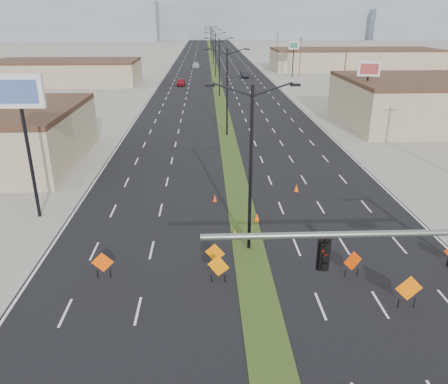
{
  "coord_description": "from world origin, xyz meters",
  "views": [
    {
      "loc": [
        -2.54,
        -11.74,
        13.34
      ],
      "look_at": [
        -1.48,
        13.48,
        3.2
      ],
      "focal_mm": 35.0,
      "sensor_mm": 36.0,
      "label": 1
    }
  ],
  "objects_px": {
    "construction_sign_1": "(215,254)",
    "pole_sign_east_near": "(368,75)",
    "construction_sign_3": "(409,289)",
    "pole_sign_east_far": "(294,48)",
    "car_far": "(196,65)",
    "car_left": "(181,82)",
    "cone_1": "(257,217)",
    "pole_sign_west": "(20,102)",
    "streetlight_3": "(216,53)",
    "streetlight_6": "(211,38)",
    "cone_2": "(296,188)",
    "streetlight_4": "(213,46)",
    "construction_sign_4": "(353,262)",
    "construction_sign_2": "(218,267)",
    "streetlight_5": "(212,41)",
    "streetlight_0": "(251,165)",
    "streetlight_1": "(227,90)",
    "car_mid": "(245,74)",
    "cone_3": "(215,198)",
    "cone_0": "(235,235)",
    "construction_sign_0": "(103,263)",
    "streetlight_2": "(219,65)"
  },
  "relations": [
    {
      "from": "construction_sign_1",
      "to": "pole_sign_east_near",
      "type": "xyz_separation_m",
      "value": [
        19.82,
        33.17,
        5.81
      ]
    },
    {
      "from": "construction_sign_3",
      "to": "pole_sign_east_far",
      "type": "height_order",
      "value": "pole_sign_east_far"
    },
    {
      "from": "car_far",
      "to": "pole_sign_east_near",
      "type": "xyz_separation_m",
      "value": [
        22.78,
        -72.45,
        6.03
      ]
    },
    {
      "from": "car_left",
      "to": "pole_sign_east_near",
      "type": "distance_m",
      "value": 46.58
    },
    {
      "from": "car_left",
      "to": "cone_1",
      "type": "relative_size",
      "value": 6.6
    },
    {
      "from": "pole_sign_west",
      "to": "pole_sign_east_far",
      "type": "relative_size",
      "value": 1.23
    },
    {
      "from": "streetlight_3",
      "to": "streetlight_6",
      "type": "bearing_deg",
      "value": 90.0
    },
    {
      "from": "cone_2",
      "to": "pole_sign_east_near",
      "type": "distance_m",
      "value": 26.02
    },
    {
      "from": "streetlight_4",
      "to": "streetlight_3",
      "type": "bearing_deg",
      "value": -90.0
    },
    {
      "from": "pole_sign_west",
      "to": "cone_2",
      "type": "bearing_deg",
      "value": 12.67
    },
    {
      "from": "construction_sign_1",
      "to": "construction_sign_3",
      "type": "xyz_separation_m",
      "value": [
        9.31,
        -4.12,
        0.18
      ]
    },
    {
      "from": "pole_sign_west",
      "to": "construction_sign_4",
      "type": "bearing_deg",
      "value": -22.5
    },
    {
      "from": "construction_sign_1",
      "to": "construction_sign_2",
      "type": "xyz_separation_m",
      "value": [
        0.15,
        -1.5,
        0.06
      ]
    },
    {
      "from": "streetlight_5",
      "to": "streetlight_6",
      "type": "relative_size",
      "value": 1.0
    },
    {
      "from": "streetlight_4",
      "to": "streetlight_5",
      "type": "distance_m",
      "value": 28.0
    },
    {
      "from": "streetlight_3",
      "to": "construction_sign_1",
      "type": "relative_size",
      "value": 6.45
    },
    {
      "from": "car_left",
      "to": "pole_sign_west",
      "type": "xyz_separation_m",
      "value": [
        -7.02,
        -64.32,
        7.47
      ]
    },
    {
      "from": "streetlight_0",
      "to": "streetlight_1",
      "type": "distance_m",
      "value": 28.0
    },
    {
      "from": "streetlight_3",
      "to": "pole_sign_east_near",
      "type": "xyz_separation_m",
      "value": [
        17.67,
        -53.0,
        1.31
      ]
    },
    {
      "from": "car_mid",
      "to": "construction_sign_3",
      "type": "height_order",
      "value": "construction_sign_3"
    },
    {
      "from": "streetlight_4",
      "to": "construction_sign_1",
      "type": "height_order",
      "value": "streetlight_4"
    },
    {
      "from": "construction_sign_4",
      "to": "construction_sign_2",
      "type": "bearing_deg",
      "value": 162.63
    },
    {
      "from": "streetlight_5",
      "to": "car_far",
      "type": "xyz_separation_m",
      "value": [
        -5.11,
        -36.54,
        -4.72
      ]
    },
    {
      "from": "construction_sign_3",
      "to": "pole_sign_east_far",
      "type": "xyz_separation_m",
      "value": [
        11.09,
        88.86,
        5.46
      ]
    },
    {
      "from": "construction_sign_1",
      "to": "cone_1",
      "type": "bearing_deg",
      "value": 80.92
    },
    {
      "from": "streetlight_3",
      "to": "cone_3",
      "type": "xyz_separation_m",
      "value": [
        -1.94,
        -76.49,
        -5.14
      ]
    },
    {
      "from": "streetlight_4",
      "to": "construction_sign_1",
      "type": "relative_size",
      "value": 6.45
    },
    {
      "from": "streetlight_4",
      "to": "construction_sign_1",
      "type": "bearing_deg",
      "value": -91.08
    },
    {
      "from": "cone_0",
      "to": "pole_sign_west",
      "type": "relative_size",
      "value": 0.06
    },
    {
      "from": "streetlight_6",
      "to": "construction_sign_0",
      "type": "relative_size",
      "value": 6.3
    },
    {
      "from": "car_far",
      "to": "construction_sign_0",
      "type": "height_order",
      "value": "construction_sign_0"
    },
    {
      "from": "streetlight_3",
      "to": "pole_sign_west",
      "type": "xyz_separation_m",
      "value": [
        -14.62,
        -78.66,
        2.75
      ]
    },
    {
      "from": "streetlight_0",
      "to": "cone_3",
      "type": "xyz_separation_m",
      "value": [
        -1.94,
        7.51,
        -5.14
      ]
    },
    {
      "from": "streetlight_2",
      "to": "car_left",
      "type": "xyz_separation_m",
      "value": [
        -7.6,
        13.66,
        -4.72
      ]
    },
    {
      "from": "streetlight_0",
      "to": "construction_sign_0",
      "type": "xyz_separation_m",
      "value": [
        -8.26,
        -2.98,
        -4.48
      ]
    },
    {
      "from": "cone_2",
      "to": "construction_sign_2",
      "type": "bearing_deg",
      "value": -117.64
    },
    {
      "from": "construction_sign_2",
      "to": "cone_1",
      "type": "relative_size",
      "value": 2.66
    },
    {
      "from": "cone_1",
      "to": "cone_3",
      "type": "xyz_separation_m",
      "value": [
        -2.87,
        3.73,
        -0.03
      ]
    },
    {
      "from": "car_left",
      "to": "construction_sign_1",
      "type": "relative_size",
      "value": 2.65
    },
    {
      "from": "car_left",
      "to": "cone_0",
      "type": "relative_size",
      "value": 6.41
    },
    {
      "from": "streetlight_6",
      "to": "car_far",
      "type": "relative_size",
      "value": 2.09
    },
    {
      "from": "cone_3",
      "to": "construction_sign_1",
      "type": "bearing_deg",
      "value": -91.25
    },
    {
      "from": "car_left",
      "to": "cone_3",
      "type": "distance_m",
      "value": 62.41
    },
    {
      "from": "car_left",
      "to": "cone_1",
      "type": "distance_m",
      "value": 66.43
    },
    {
      "from": "streetlight_0",
      "to": "construction_sign_1",
      "type": "xyz_separation_m",
      "value": [
        -2.15,
        -2.17,
        -4.51
      ]
    },
    {
      "from": "construction_sign_0",
      "to": "construction_sign_1",
      "type": "distance_m",
      "value": 6.16
    },
    {
      "from": "car_left",
      "to": "cone_2",
      "type": "xyz_separation_m",
      "value": [
        12.41,
        -60.35,
        -0.38
      ]
    },
    {
      "from": "pole_sign_east_far",
      "to": "car_far",
      "type": "bearing_deg",
      "value": 115.79
    },
    {
      "from": "construction_sign_3",
      "to": "cone_2",
      "type": "bearing_deg",
      "value": 96.44
    },
    {
      "from": "cone_1",
      "to": "cone_2",
      "type": "xyz_separation_m",
      "value": [
        3.87,
        5.53,
        0.01
      ]
    }
  ]
}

